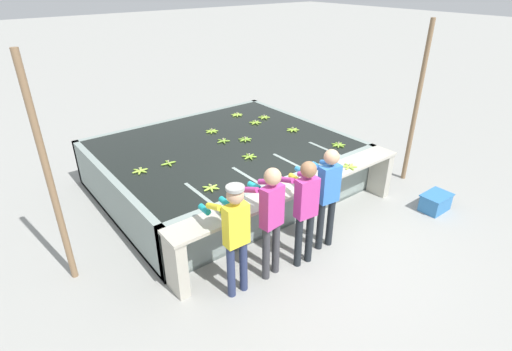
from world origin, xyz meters
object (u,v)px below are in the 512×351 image
banana_bunch_floating_7 (168,163)px  banana_bunch_floating_6 (338,145)px  banana_bunch_floating_4 (264,117)px  banana_bunch_ledge_0 (228,213)px  worker_3 (327,190)px  knife_0 (261,202)px  banana_bunch_ledge_1 (332,169)px  banana_bunch_floating_1 (211,188)px  banana_bunch_floating_2 (255,123)px  banana_bunch_floating_3 (245,139)px  support_post_left (49,178)px  worker_0 (235,230)px  banana_bunch_floating_9 (237,115)px  crate (435,202)px  banana_bunch_floating_5 (212,131)px  support_post_right (417,105)px  banana_bunch_floating_8 (223,141)px  worker_1 (270,213)px  banana_bunch_floating_0 (140,171)px  banana_bunch_ledge_2 (349,166)px  banana_bunch_floating_11 (293,130)px  worker_2 (305,204)px  banana_bunch_floating_10 (249,157)px

banana_bunch_floating_7 → banana_bunch_floating_6: bearing=-23.2°
banana_bunch_floating_4 → banana_bunch_ledge_0: (-2.94, -2.85, 0.00)m
worker_3 → banana_bunch_floating_7: 2.81m
knife_0 → banana_bunch_floating_7: bearing=103.4°
banana_bunch_ledge_1 → banana_bunch_floating_1: bearing=160.3°
banana_bunch_floating_1 → banana_bunch_floating_2: bearing=39.0°
banana_bunch_floating_3 → knife_0: size_ratio=1.04×
banana_bunch_ledge_1 → support_post_left: support_post_left is taller
worker_3 → knife_0: bearing=154.4°
worker_0 → banana_bunch_floating_3: 3.21m
banana_bunch_floating_7 → knife_0: 2.06m
banana_bunch_floating_1 → banana_bunch_floating_9: 3.51m
banana_bunch_floating_4 → banana_bunch_floating_7: (-2.86, -0.87, 0.00)m
banana_bunch_floating_6 → crate: (0.82, -1.71, -0.78)m
banana_bunch_floating_1 → banana_bunch_floating_3: (1.60, 1.26, -0.00)m
banana_bunch_floating_4 → banana_bunch_floating_5: 1.42m
banana_bunch_floating_6 → support_post_right: (1.48, -0.61, 0.66)m
worker_0 → banana_bunch_floating_8: worker_0 is taller
banana_bunch_floating_1 → worker_1: bearing=-82.2°
banana_bunch_floating_0 → banana_bunch_floating_8: same height
banana_bunch_floating_1 → support_post_left: (-2.09, 0.45, 0.66)m
banana_bunch_floating_0 → knife_0: (0.99, -2.03, -0.01)m
banana_bunch_floating_6 → banana_bunch_floating_3: bearing=133.3°
banana_bunch_floating_0 → banana_bunch_floating_4: 3.47m
worker_3 → banana_bunch_floating_8: size_ratio=6.05×
banana_bunch_ledge_1 → banana_bunch_floating_4: bearing=74.3°
banana_bunch_floating_6 → banana_bunch_ledge_0: bearing=-167.0°
worker_3 → banana_bunch_floating_6: worker_3 is taller
worker_1 → crate: bearing=-8.8°
banana_bunch_floating_1 → banana_bunch_floating_6: (2.86, -0.07, -0.00)m
banana_bunch_floating_4 → banana_bunch_ledge_2: 2.94m
support_post_left → banana_bunch_floating_5: bearing=25.3°
banana_bunch_floating_6 → banana_bunch_floating_2: bearing=103.8°
banana_bunch_floating_11 → knife_0: bearing=-141.4°
banana_bunch_floating_1 → support_post_right: 4.44m
banana_bunch_floating_0 → worker_2: bearing=-62.2°
worker_1 → banana_bunch_ledge_1: 1.88m
banana_bunch_floating_11 → worker_2: bearing=-129.6°
banana_bunch_floating_7 → banana_bunch_floating_10: (1.28, -0.64, -0.00)m
worker_2 → crate: (2.95, -0.45, -0.85)m
banana_bunch_floating_5 → support_post_right: bearing=-42.3°
banana_bunch_floating_1 → banana_bunch_floating_7: (-0.11, 1.20, 0.00)m
banana_bunch_floating_10 → banana_bunch_ledge_2: banana_bunch_ledge_2 is taller
banana_bunch_floating_7 → crate: banana_bunch_floating_7 is taller
crate → worker_1: bearing=171.2°
banana_bunch_floating_5 → banana_bunch_floating_9: bearing=27.6°
banana_bunch_floating_9 → banana_bunch_floating_10: 2.36m
banana_bunch_floating_2 → banana_bunch_floating_9: size_ratio=1.01×
worker_3 → banana_bunch_floating_8: (-0.06, 2.71, -0.07)m
banana_bunch_floating_7 → banana_bunch_floating_8: 1.35m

